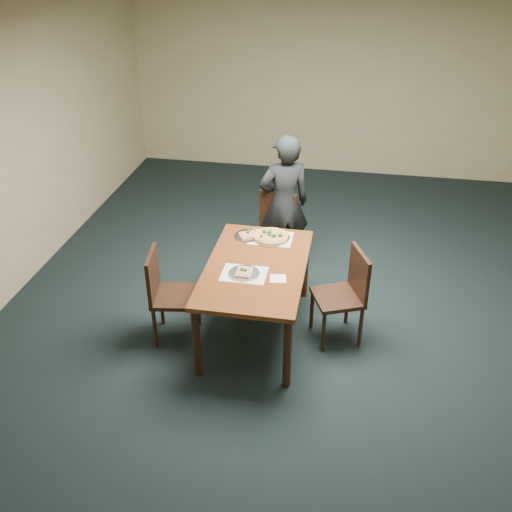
% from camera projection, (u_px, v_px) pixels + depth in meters
% --- Properties ---
extents(ground, '(8.00, 8.00, 0.00)m').
position_uv_depth(ground, '(295.00, 318.00, 5.73)').
color(ground, black).
rests_on(ground, ground).
extents(room_shell, '(8.00, 8.00, 8.00)m').
position_uv_depth(room_shell, '(302.00, 154.00, 4.84)').
color(room_shell, tan).
rests_on(room_shell, ground).
extents(dining_table, '(0.90, 1.50, 0.75)m').
position_uv_depth(dining_table, '(256.00, 274.00, 5.22)').
color(dining_table, '#532710').
rests_on(dining_table, ground).
extents(chair_far, '(0.48, 0.48, 0.91)m').
position_uv_depth(chair_far, '(275.00, 229.00, 6.28)').
color(chair_far, black).
rests_on(chair_far, ground).
extents(chair_left, '(0.48, 0.48, 0.91)m').
position_uv_depth(chair_left, '(167.00, 291.00, 5.24)').
color(chair_left, black).
rests_on(chair_left, ground).
extents(chair_right, '(0.55, 0.55, 0.91)m').
position_uv_depth(chair_right, '(346.00, 291.00, 5.24)').
color(chair_right, black).
rests_on(chair_right, ground).
extents(diner, '(0.67, 0.57, 1.56)m').
position_uv_depth(diner, '(284.00, 204.00, 6.21)').
color(diner, black).
rests_on(diner, ground).
extents(placemat_main, '(0.42, 0.32, 0.00)m').
position_uv_depth(placemat_main, '(271.00, 238.00, 5.62)').
color(placemat_main, white).
rests_on(placemat_main, dining_table).
extents(placemat_near, '(0.40, 0.30, 0.00)m').
position_uv_depth(placemat_near, '(244.00, 274.00, 5.05)').
color(placemat_near, white).
rests_on(placemat_near, dining_table).
extents(pizza_pan, '(0.37, 0.37, 0.07)m').
position_uv_depth(pizza_pan, '(271.00, 236.00, 5.60)').
color(pizza_pan, silver).
rests_on(pizza_pan, dining_table).
extents(slice_plate_near, '(0.28, 0.28, 0.06)m').
position_uv_depth(slice_plate_near, '(244.00, 273.00, 5.05)').
color(slice_plate_near, silver).
rests_on(slice_plate_near, dining_table).
extents(slice_plate_far, '(0.28, 0.28, 0.06)m').
position_uv_depth(slice_plate_far, '(248.00, 235.00, 5.65)').
color(slice_plate_far, silver).
rests_on(slice_plate_far, dining_table).
extents(napkin, '(0.16, 0.16, 0.01)m').
position_uv_depth(napkin, '(278.00, 279.00, 4.98)').
color(napkin, white).
rests_on(napkin, dining_table).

